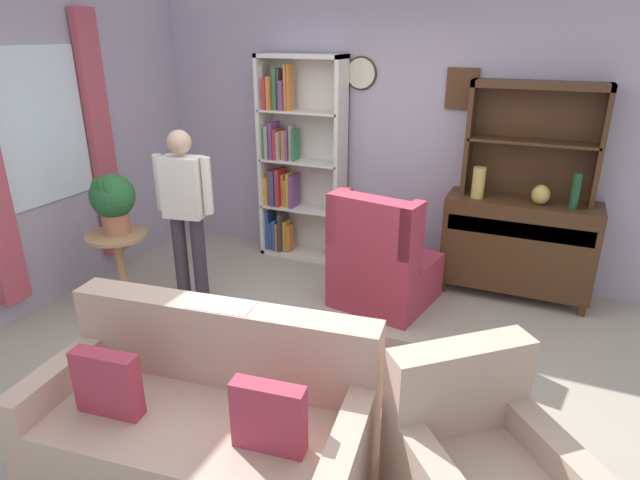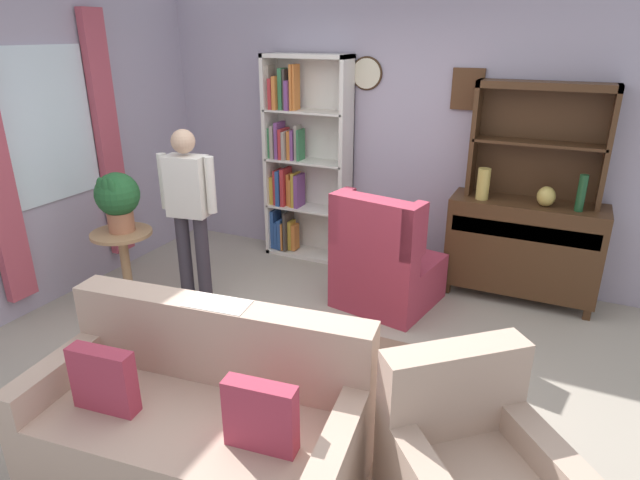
{
  "view_description": "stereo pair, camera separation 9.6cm",
  "coord_description": "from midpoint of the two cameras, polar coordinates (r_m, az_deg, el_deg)",
  "views": [
    {
      "loc": [
        1.48,
        -2.97,
        2.31
      ],
      "look_at": [
        0.1,
        0.2,
        0.95
      ],
      "focal_mm": 30.04,
      "sensor_mm": 36.0,
      "label": 1
    },
    {
      "loc": [
        1.57,
        -2.93,
        2.31
      ],
      "look_at": [
        0.1,
        0.2,
        0.95
      ],
      "focal_mm": 30.04,
      "sensor_mm": 36.0,
      "label": 2
    }
  ],
  "objects": [
    {
      "name": "ground_plane",
      "position": [
        4.05,
        -1.86,
        -13.49
      ],
      "size": [
        5.4,
        4.6,
        0.02
      ],
      "primitive_type": "cube",
      "color": "#9E9384"
    },
    {
      "name": "wall_back",
      "position": [
        5.38,
        8.51,
        11.54
      ],
      "size": [
        5.0,
        0.09,
        2.8
      ],
      "color": "#A399AD",
      "rests_on": "ground_plane"
    },
    {
      "name": "wall_left",
      "position": [
        5.11,
        -28.27,
        8.67
      ],
      "size": [
        0.16,
        4.2,
        2.8
      ],
      "color": "#A399AD",
      "rests_on": "ground_plane"
    },
    {
      "name": "area_rug",
      "position": [
        3.75,
        -1.18,
        -16.43
      ],
      "size": [
        2.48,
        1.91,
        0.01
      ],
      "primitive_type": "cube",
      "color": "#846651",
      "rests_on": "ground_plane"
    },
    {
      "name": "bookshelf",
      "position": [
        5.63,
        -1.68,
        8.27
      ],
      "size": [
        0.9,
        0.3,
        2.1
      ],
      "color": "silver",
      "rests_on": "ground_plane"
    },
    {
      "name": "sideboard",
      "position": [
        5.14,
        21.28,
        -0.59
      ],
      "size": [
        1.3,
        0.45,
        0.92
      ],
      "color": "#422816",
      "rests_on": "ground_plane"
    },
    {
      "name": "sideboard_hutch",
      "position": [
        4.98,
        23.02,
        11.13
      ],
      "size": [
        1.1,
        0.26,
        1.0
      ],
      "color": "#422816",
      "rests_on": "sideboard"
    },
    {
      "name": "vase_tall",
      "position": [
        4.93,
        17.54,
        5.72
      ],
      "size": [
        0.11,
        0.11,
        0.27
      ],
      "primitive_type": "cylinder",
      "color": "tan",
      "rests_on": "sideboard"
    },
    {
      "name": "vase_round",
      "position": [
        4.92,
        23.47,
        4.27
      ],
      "size": [
        0.15,
        0.15,
        0.17
      ],
      "primitive_type": "ellipsoid",
      "color": "tan",
      "rests_on": "sideboard"
    },
    {
      "name": "bottle_wine",
      "position": [
        4.88,
        26.6,
        4.49
      ],
      "size": [
        0.07,
        0.07,
        0.31
      ],
      "primitive_type": "cylinder",
      "color": "#194223",
      "rests_on": "sideboard"
    },
    {
      "name": "couch_floral",
      "position": [
        3.15,
        -11.69,
        -18.36
      ],
      "size": [
        1.89,
        1.06,
        0.9
      ],
      "color": "tan",
      "rests_on": "ground_plane"
    },
    {
      "name": "wingback_chair",
      "position": [
        4.73,
        7.46,
        -2.77
      ],
      "size": [
        0.91,
        0.93,
        1.05
      ],
      "color": "#A33347",
      "rests_on": "ground_plane"
    },
    {
      "name": "plant_stand",
      "position": [
        5.0,
        -19.53,
        -2.01
      ],
      "size": [
        0.52,
        0.52,
        0.69
      ],
      "color": "#A87F56",
      "rests_on": "ground_plane"
    },
    {
      "name": "potted_plant_large",
      "position": [
        4.83,
        -20.3,
        4.24
      ],
      "size": [
        0.37,
        0.37,
        0.52
      ],
      "color": "#AD6B4C",
      "rests_on": "plant_stand"
    },
    {
      "name": "person_reading",
      "position": [
        4.72,
        -13.21,
        3.59
      ],
      "size": [
        0.53,
        0.25,
        1.56
      ],
      "color": "#38333D",
      "rests_on": "ground_plane"
    },
    {
      "name": "coffee_table",
      "position": [
        3.5,
        -0.58,
        -12.5
      ],
      "size": [
        0.8,
        0.5,
        0.42
      ],
      "color": "#422816",
      "rests_on": "ground_plane"
    },
    {
      "name": "book_stack",
      "position": [
        3.56,
        -2.21,
        -10.05
      ],
      "size": [
        0.22,
        0.13,
        0.05
      ],
      "color": "#723F7F",
      "rests_on": "coffee_table"
    }
  ]
}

